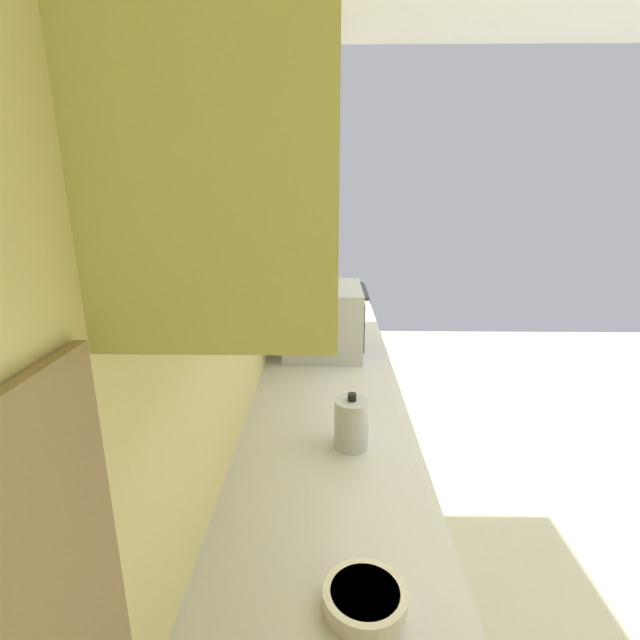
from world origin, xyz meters
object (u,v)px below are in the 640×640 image
Objects in this scene: oven_range at (329,343)px; bowl at (365,598)px; kettle at (351,423)px; microwave at (323,319)px.

oven_range is 6.24× the size of bowl.
kettle reaches higher than oven_range.
bowl is 0.92× the size of kettle.
bowl is (-2.89, -0.07, 0.46)m from oven_range.
oven_range is 2.36× the size of microwave.
microwave is at bearing 178.78° from oven_range.
microwave reaches higher than kettle.
microwave is at bearing 3.76° from bowl.
microwave is 1.54m from bowl.
oven_range is 1.49m from microwave.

